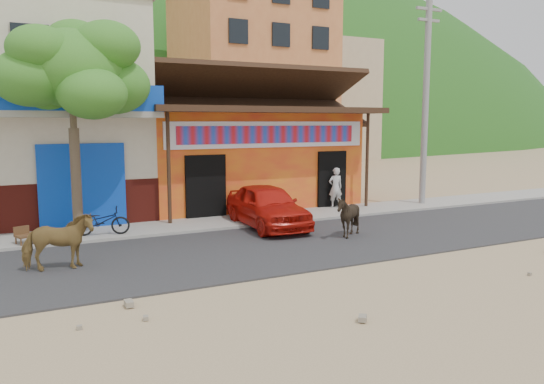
# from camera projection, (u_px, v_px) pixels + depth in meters

# --- Properties ---
(ground) EXTENTS (120.00, 120.00, 0.00)m
(ground) POSITION_uv_depth(u_px,v_px,m) (329.00, 270.00, 11.85)
(ground) COLOR #9E825B
(ground) RESTS_ON ground
(road) EXTENTS (60.00, 5.00, 0.04)m
(road) POSITION_uv_depth(u_px,v_px,m) (278.00, 246.00, 14.06)
(road) COLOR #28282B
(road) RESTS_ON ground
(sidewalk) EXTENTS (60.00, 2.00, 0.12)m
(sidewalk) POSITION_uv_depth(u_px,v_px,m) (228.00, 222.00, 17.15)
(sidewalk) COLOR gray
(sidewalk) RESTS_ON ground
(dance_club) EXTENTS (8.00, 6.00, 3.60)m
(dance_club) POSITION_uv_depth(u_px,v_px,m) (236.00, 159.00, 21.36)
(dance_club) COLOR orange
(dance_club) RESTS_ON ground
(cafe_building) EXTENTS (7.00, 6.00, 7.00)m
(cafe_building) POSITION_uv_depth(u_px,v_px,m) (30.00, 115.00, 17.78)
(cafe_building) COLOR beige
(cafe_building) RESTS_ON ground
(apartment_front) EXTENTS (9.00, 9.00, 12.00)m
(apartment_front) POSITION_uv_depth(u_px,v_px,m) (250.00, 82.00, 36.32)
(apartment_front) COLOR #CC723F
(apartment_front) RESTS_ON ground
(apartment_rear) EXTENTS (8.00, 8.00, 10.00)m
(apartment_rear) POSITION_uv_depth(u_px,v_px,m) (316.00, 102.00, 45.78)
(apartment_rear) COLOR tan
(apartment_rear) RESTS_ON ground
(hillside) EXTENTS (100.00, 40.00, 24.00)m
(hillside) POSITION_uv_depth(u_px,v_px,m) (50.00, 57.00, 72.22)
(hillside) COLOR #194C14
(hillside) RESTS_ON ground
(tree) EXTENTS (3.00, 3.00, 6.00)m
(tree) POSITION_uv_depth(u_px,v_px,m) (74.00, 128.00, 14.52)
(tree) COLOR #2D721E
(tree) RESTS_ON sidewalk
(utility_pole) EXTENTS (0.24, 0.24, 8.00)m
(utility_pole) POSITION_uv_depth(u_px,v_px,m) (426.00, 100.00, 20.28)
(utility_pole) COLOR gray
(utility_pole) RESTS_ON sidewalk
(cow_tan) EXTENTS (1.54, 0.79, 1.26)m
(cow_tan) POSITION_uv_depth(u_px,v_px,m) (58.00, 242.00, 11.62)
(cow_tan) COLOR olive
(cow_tan) RESTS_ON road
(cow_dark) EXTENTS (1.22, 1.12, 1.20)m
(cow_dark) POSITION_uv_depth(u_px,v_px,m) (348.00, 216.00, 14.97)
(cow_dark) COLOR black
(cow_dark) RESTS_ON road
(red_car) EXTENTS (1.79, 4.02, 1.35)m
(red_car) POSITION_uv_depth(u_px,v_px,m) (267.00, 206.00, 16.37)
(red_car) COLOR red
(red_car) RESTS_ON road
(scooter) EXTENTS (1.58, 0.84, 0.79)m
(scooter) POSITION_uv_depth(u_px,v_px,m) (102.00, 221.00, 14.89)
(scooter) COLOR black
(scooter) RESTS_ON sidewalk
(pedestrian) EXTENTS (0.59, 0.43, 1.49)m
(pedestrian) POSITION_uv_depth(u_px,v_px,m) (335.00, 188.00, 19.70)
(pedestrian) COLOR #BEBEBE
(pedestrian) RESTS_ON sidewalk
(cafe_chair_right) EXTENTS (0.51, 0.51, 0.85)m
(cafe_chair_right) POSITION_uv_depth(u_px,v_px,m) (24.00, 228.00, 13.79)
(cafe_chair_right) COLOR #4C2619
(cafe_chair_right) RESTS_ON sidewalk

